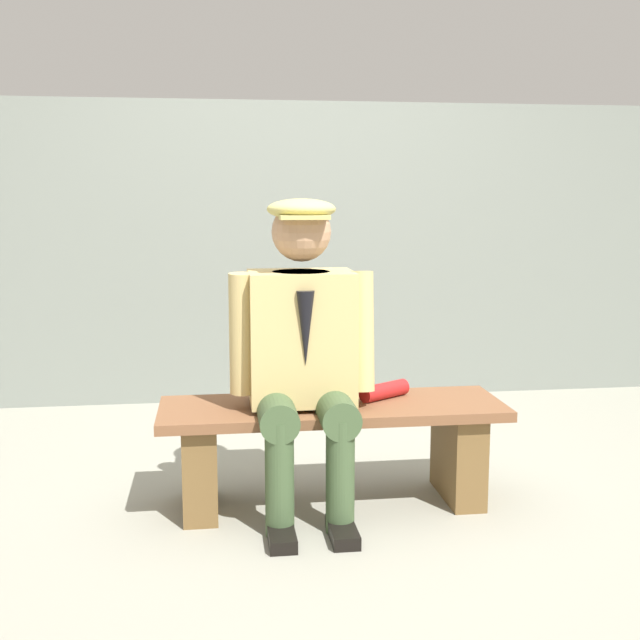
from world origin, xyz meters
TOP-DOWN VIEW (x-y plane):
  - ground_plane at (0.00, 0.00)m, footprint 30.00×30.00m
  - bench at (0.00, 0.00)m, footprint 1.41×0.45m
  - seated_man at (0.13, 0.06)m, footprint 0.58×0.61m
  - rolled_magazine at (-0.23, -0.06)m, footprint 0.23×0.18m
  - stadium_wall at (0.00, -1.86)m, footprint 12.00×0.24m

SIDE VIEW (x-z plane):
  - ground_plane at x=0.00m, z-range 0.00..0.00m
  - bench at x=0.00m, z-range 0.06..0.49m
  - rolled_magazine at x=-0.23m, z-range 0.43..0.50m
  - seated_man at x=0.13m, z-range 0.07..1.33m
  - stadium_wall at x=0.00m, z-range 0.00..1.84m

